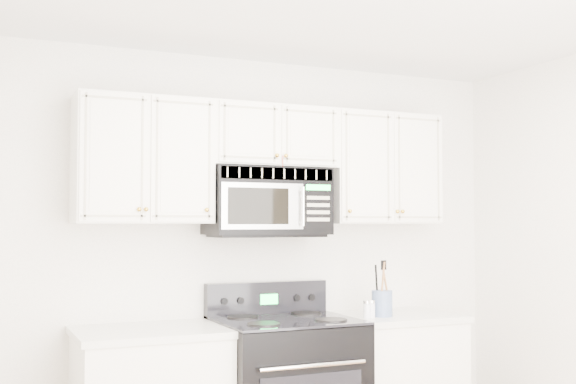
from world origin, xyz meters
TOP-DOWN VIEW (x-y plane):
  - room at (0.00, 0.00)m, footprint 3.51×3.51m
  - upper_cabinets at (0.00, 1.58)m, footprint 2.44×0.37m
  - microwave at (-0.03, 1.55)m, footprint 0.76×0.43m
  - utensil_crock at (0.69, 1.36)m, footprint 0.13×0.13m
  - shaker_salt at (0.56, 1.32)m, footprint 0.05×0.05m
  - shaker_pepper at (0.59, 1.32)m, footprint 0.05×0.05m

SIDE VIEW (x-z plane):
  - shaker_salt at x=0.56m, z-range 0.92..1.03m
  - shaker_pepper at x=0.59m, z-range 0.92..1.03m
  - utensil_crock at x=0.69m, z-range 0.83..1.19m
  - room at x=0.00m, z-range 0.00..2.60m
  - microwave at x=-0.03m, z-range 1.45..1.87m
  - upper_cabinets at x=0.00m, z-range 1.56..2.31m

